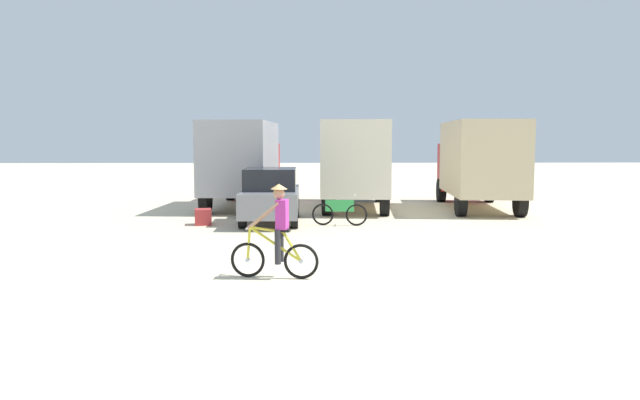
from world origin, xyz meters
TOP-DOWN VIEW (x-y plane):
  - ground_plane at (0.00, 0.00)m, footprint 120.00×120.00m
  - box_truck_grey_hauler at (-3.38, 12.54)m, footprint 2.76×6.88m
  - box_truck_cream_rv at (1.04, 11.92)m, footprint 2.91×6.92m
  - box_truck_tan_camper at (5.72, 11.53)m, footprint 2.93×6.92m
  - sedan_parked at (-2.03, 7.85)m, footprint 1.79×4.21m
  - cyclist_orange_shirt at (-1.48, -0.04)m, footprint 1.71×0.55m
  - bicycle_spare at (0.14, 7.16)m, footprint 1.72×0.50m
  - supply_crate at (-4.14, 7.44)m, footprint 0.61×0.66m

SIDE VIEW (x-z plane):
  - ground_plane at x=0.00m, z-range 0.00..0.00m
  - supply_crate at x=-4.14m, z-range 0.00..0.50m
  - bicycle_spare at x=0.14m, z-range -0.09..0.88m
  - cyclist_orange_shirt at x=-1.48m, z-range -0.06..1.76m
  - sedan_parked at x=-2.03m, z-range 0.00..1.76m
  - box_truck_grey_hauler at x=-3.38m, z-range 0.20..3.55m
  - box_truck_cream_rv at x=1.04m, z-range 0.20..3.55m
  - box_truck_tan_camper at x=5.72m, z-range 0.20..3.55m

